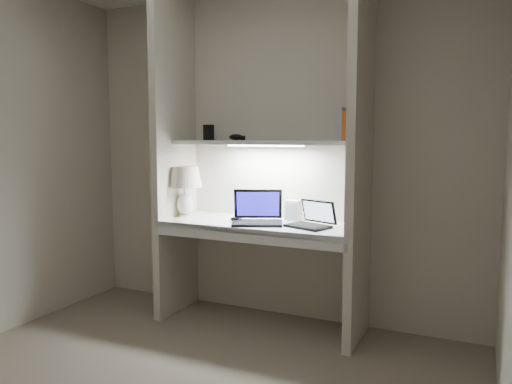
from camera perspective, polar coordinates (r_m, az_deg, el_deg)
The scene contains 17 objects.
back_wall at distance 3.86m, azimuth 2.09°, elevation 4.22°, with size 3.20×0.01×2.50m, color beige.
alcove_panel_left at distance 3.96m, azimuth -9.29°, elevation 4.20°, with size 0.06×0.55×2.50m, color beige.
alcove_panel_right at distance 3.37m, azimuth 11.82°, elevation 3.78°, with size 0.06×0.55×2.50m, color beige.
desk at distance 3.66m, azimuth 0.40°, elevation -3.77°, with size 1.40×0.55×0.04m, color white.
desk_apron at distance 3.43m, azimuth -1.39°, elevation -4.96°, with size 1.46×0.03×0.10m, color silver.
shelf at distance 3.69m, azimuth 1.02°, elevation 5.68°, with size 1.40×0.36×0.03m, color silver.
strip_light at distance 3.69m, azimuth 1.02°, elevation 5.34°, with size 0.60×0.04×0.01m, color white.
table_lamp at distance 3.92m, azimuth -8.15°, elevation 1.07°, with size 0.27×0.27×0.40m.
laptop_main at distance 3.61m, azimuth 0.18°, elevation -2.72°, with size 0.44×0.42×0.24m.
laptop_netbook at distance 3.49m, azimuth 6.39°, elevation -3.29°, with size 0.35×0.33×0.18m.
speaker at distance 3.73m, azimuth 4.27°, elevation -2.10°, with size 0.11×0.08×0.15m, color silver.
mouse at distance 3.67m, azimuth -2.27°, elevation -3.15°, with size 0.10×0.06×0.04m, color black.
cable_coil at distance 3.57m, azimuth 5.23°, elevation -3.62°, with size 0.10×0.10×0.01m, color black.
sticky_note at distance 3.88m, azimuth -8.81°, elevation -2.95°, with size 0.06×0.06×0.00m, color yellow.
book_row at distance 3.52m, azimuth 11.06°, elevation 7.52°, with size 0.22×0.15×0.23m.
shelf_box at distance 3.96m, azimuth -5.44°, elevation 6.79°, with size 0.07×0.05×0.12m, color black.
shelf_gadget at distance 3.84m, azimuth -2.30°, elevation 6.29°, with size 0.11×0.08×0.05m, color black.
Camera 1 is at (1.48, -2.06, 1.39)m, focal length 35.00 mm.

